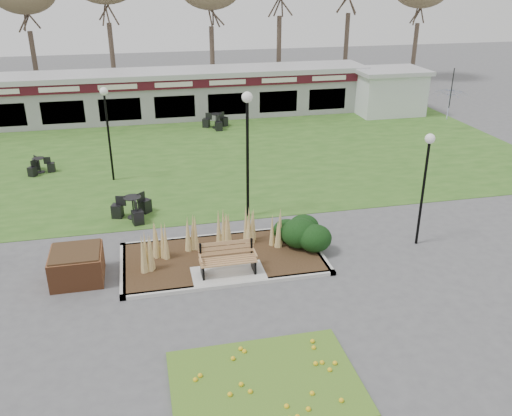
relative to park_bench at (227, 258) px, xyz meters
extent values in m
plane|color=#515154|center=(0.00, -0.25, -0.59)|extent=(100.00, 100.00, 0.00)
cube|color=#2E5A1C|center=(0.00, 11.75, -0.58)|extent=(34.00, 16.00, 0.02)
cube|color=#467421|center=(0.00, -4.85, -0.55)|extent=(4.20, 3.00, 0.08)
cube|color=#332314|center=(0.00, 0.95, -0.53)|extent=(6.22, 3.22, 0.12)
cube|color=#B7B7B2|center=(0.00, -0.66, -0.53)|extent=(6.40, 0.18, 0.12)
cube|color=#B7B7B2|center=(0.00, 2.56, -0.53)|extent=(6.40, 0.18, 0.12)
cube|color=#B7B7B2|center=(-3.11, 0.95, -0.53)|extent=(0.18, 3.40, 0.12)
cube|color=#B7B7B2|center=(3.11, 0.95, -0.53)|extent=(0.18, 3.40, 0.12)
cube|color=#B7B7B2|center=(0.00, -0.10, -0.52)|extent=(2.20, 1.20, 0.13)
cone|color=tan|center=(-1.90, 1.35, 0.11)|extent=(0.36, 0.36, 1.15)
cone|color=tan|center=(-0.90, 1.75, 0.11)|extent=(0.36, 0.36, 1.15)
cone|color=tan|center=(0.20, 1.95, 0.11)|extent=(0.36, 0.36, 1.15)
cone|color=tan|center=(1.10, 1.75, 0.11)|extent=(0.36, 0.36, 1.15)
cone|color=tan|center=(1.90, 1.35, 0.11)|extent=(0.36, 0.36, 1.15)
cone|color=tan|center=(-2.40, 0.55, 0.11)|extent=(0.36, 0.36, 1.15)
ellipsoid|color=black|center=(2.60, 1.15, 0.00)|extent=(1.21, 1.10, 0.99)
ellipsoid|color=black|center=(3.00, 0.75, -0.04)|extent=(1.10, 1.00, 0.90)
ellipsoid|color=black|center=(2.90, 1.65, -0.06)|extent=(1.06, 0.96, 0.86)
ellipsoid|color=black|center=(2.30, 1.65, -0.11)|extent=(0.92, 0.84, 0.76)
cube|color=#9F8147|center=(0.00, -0.10, -0.03)|extent=(1.70, 0.57, 0.04)
cube|color=#9F8147|center=(0.00, 0.21, 0.25)|extent=(1.70, 0.13, 0.44)
cube|color=black|center=(-0.78, -0.10, -0.25)|extent=(0.06, 0.55, 0.42)
cube|color=black|center=(0.78, -0.10, -0.25)|extent=(0.06, 0.55, 0.42)
cube|color=black|center=(-0.78, 0.20, 0.22)|extent=(0.06, 0.06, 0.50)
cube|color=black|center=(0.78, 0.20, 0.22)|extent=(0.06, 0.06, 0.50)
cube|color=#9F8147|center=(-0.82, -0.12, 0.15)|extent=(0.05, 0.50, 0.04)
cube|color=#9F8147|center=(0.82, -0.12, 0.15)|extent=(0.05, 0.50, 0.04)
cube|color=brown|center=(-4.40, 0.75, -0.14)|extent=(1.50, 1.50, 0.90)
cube|color=#332314|center=(-4.40, 0.75, 0.33)|extent=(1.40, 1.40, 0.06)
cube|color=#979699|center=(0.00, 19.75, 0.71)|extent=(24.00, 3.00, 2.60)
cube|color=#460F19|center=(0.00, 18.20, 1.76)|extent=(24.00, 0.18, 0.55)
cube|color=silver|center=(0.00, 19.75, 2.16)|extent=(24.60, 3.40, 0.30)
cube|color=silver|center=(0.00, 18.09, 1.76)|extent=(22.00, 0.02, 0.28)
cube|color=black|center=(0.00, 18.30, 0.41)|extent=(22.00, 0.10, 1.30)
cube|color=silver|center=(13.50, 17.75, 0.71)|extent=(4.00, 3.00, 2.60)
cube|color=silver|center=(13.50, 17.75, 2.11)|extent=(4.40, 3.40, 0.25)
cylinder|color=#47382B|center=(-9.00, 27.75, 2.00)|extent=(0.36, 0.36, 5.17)
cylinder|color=#47382B|center=(-3.00, 27.75, 2.00)|extent=(0.36, 0.36, 5.17)
cylinder|color=#47382B|center=(3.00, 27.75, 2.00)|extent=(0.36, 0.36, 5.17)
cylinder|color=#47382B|center=(9.00, 27.75, 2.00)|extent=(0.36, 0.36, 5.17)
cylinder|color=#47382B|center=(15.00, 27.75, 2.00)|extent=(0.36, 0.36, 5.17)
cylinder|color=#47382B|center=(21.00, 27.75, 2.00)|extent=(0.36, 0.36, 5.17)
cylinder|color=black|center=(6.59, 0.66, 1.18)|extent=(0.09, 0.09, 3.54)
sphere|color=white|center=(6.59, 0.66, 3.09)|extent=(0.32, 0.32, 0.32)
cylinder|color=black|center=(-3.52, 9.11, 1.29)|extent=(0.09, 0.09, 3.76)
sphere|color=white|center=(-3.52, 9.11, 3.32)|extent=(0.34, 0.34, 0.34)
cylinder|color=black|center=(1.49, 4.11, 1.57)|extent=(0.11, 0.11, 4.32)
sphere|color=white|center=(1.49, 4.11, 3.90)|extent=(0.39, 0.39, 0.39)
cylinder|color=black|center=(-6.80, 10.82, -0.55)|extent=(0.40, 0.40, 0.03)
cylinder|color=black|center=(-6.80, 10.82, -0.23)|extent=(0.05, 0.05, 0.66)
cylinder|color=black|center=(-6.80, 10.82, 0.11)|extent=(0.55, 0.55, 0.02)
cube|color=black|center=(-6.30, 10.81, -0.36)|extent=(0.31, 0.31, 0.42)
cube|color=black|center=(-7.04, 11.25, -0.36)|extent=(0.42, 0.42, 0.42)
cube|color=black|center=(-7.06, 10.39, -0.36)|extent=(0.42, 0.42, 0.42)
cylinder|color=black|center=(2.22, 16.61, -0.55)|extent=(0.49, 0.49, 0.03)
cylinder|color=black|center=(2.22, 16.61, -0.16)|extent=(0.06, 0.06, 0.80)
cylinder|color=black|center=(2.22, 16.61, 0.26)|extent=(0.67, 0.67, 0.03)
cube|color=black|center=(2.73, 16.96, -0.31)|extent=(0.53, 0.53, 0.51)
cube|color=black|center=(1.67, 16.88, -0.31)|extent=(0.50, 0.50, 0.51)
cube|color=black|center=(2.27, 16.00, -0.31)|extent=(0.41, 0.41, 0.51)
cylinder|color=black|center=(-2.71, 4.85, -0.55)|extent=(0.49, 0.49, 0.03)
cylinder|color=black|center=(-2.71, 4.85, -0.16)|extent=(0.06, 0.06, 0.79)
cylinder|color=black|center=(-2.71, 4.85, 0.25)|extent=(0.66, 0.66, 0.03)
cube|color=black|center=(-2.27, 5.27, -0.31)|extent=(0.53, 0.53, 0.51)
cube|color=black|center=(-3.29, 5.02, -0.31)|extent=(0.47, 0.47, 0.51)
cube|color=black|center=(-2.57, 4.26, -0.31)|extent=(0.45, 0.45, 0.51)
cylinder|color=black|center=(15.01, 13.10, 0.51)|extent=(0.06, 0.06, 2.20)
imported|color=#2D459E|center=(15.01, 13.10, 0.97)|extent=(1.97, 2.01, 1.79)
camera|label=1|loc=(-2.28, -14.07, 7.91)|focal=38.00mm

